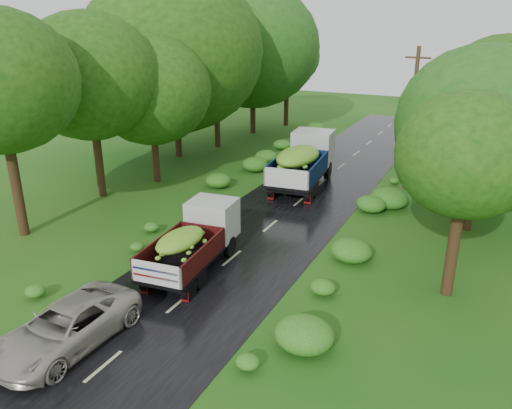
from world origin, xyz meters
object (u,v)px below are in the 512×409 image
Objects in this scene: car at (67,326)px; utility_pole at (411,119)px; truck_near at (195,238)px; truck_far at (304,159)px.

utility_pole is at bearing 73.99° from car.
truck_far is at bearing 83.68° from truck_near.
utility_pole is (6.59, 20.68, 3.58)m from car.
utility_pole is (5.82, 14.40, 2.94)m from truck_near.
truck_far reaches higher than car.
car is at bearing -98.81° from truck_far.
truck_far is (0.08, 12.27, 0.35)m from truck_near.
utility_pole reaches higher than truck_near.
truck_near reaches higher than car.
car is 22.00m from utility_pole.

